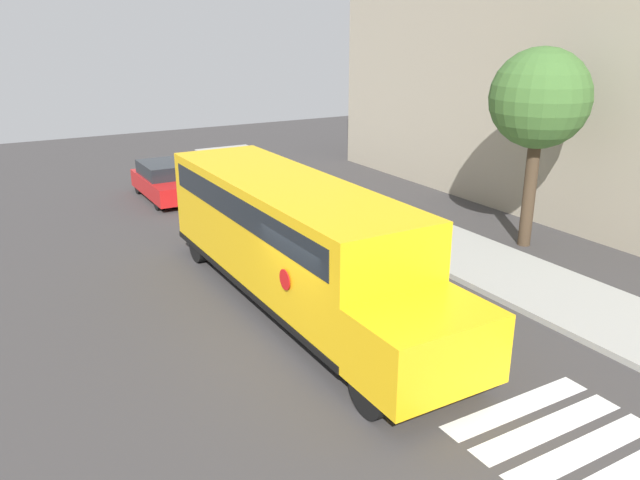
# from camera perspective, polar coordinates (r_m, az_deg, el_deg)

# --- Properties ---
(ground_plane) EXTENTS (60.00, 60.00, 0.00)m
(ground_plane) POSITION_cam_1_polar(r_m,az_deg,el_deg) (13.56, -0.48, -9.56)
(ground_plane) COLOR #3A3838
(sidewalk_strip) EXTENTS (44.00, 3.00, 0.15)m
(sidewalk_strip) POSITION_cam_1_polar(r_m,az_deg,el_deg) (17.36, 18.57, -3.71)
(sidewalk_strip) COLOR #9E9E99
(sidewalk_strip) RESTS_ON ground
(crosswalk_stripes) EXTENTS (4.70, 3.20, 0.01)m
(crosswalk_stripes) POSITION_cam_1_polar(r_m,az_deg,el_deg) (11.11, 25.85, -18.87)
(crosswalk_stripes) COLOR white
(crosswalk_stripes) RESTS_ON ground
(school_bus) EXTENTS (10.89, 2.57, 2.99)m
(school_bus) POSITION_cam_1_polar(r_m,az_deg,el_deg) (15.00, -2.56, 0.49)
(school_bus) COLOR yellow
(school_bus) RESTS_ON ground
(parked_car) EXTENTS (4.16, 1.72, 1.40)m
(parked_car) POSITION_cam_1_polar(r_m,az_deg,el_deg) (25.32, -13.94, 5.24)
(parked_car) COLOR red
(parked_car) RESTS_ON ground
(tree_near_sidewalk) EXTENTS (2.91, 2.91, 5.96)m
(tree_near_sidewalk) POSITION_cam_1_polar(r_m,az_deg,el_deg) (19.56, 19.45, 11.97)
(tree_near_sidewalk) COLOR #423323
(tree_near_sidewalk) RESTS_ON ground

